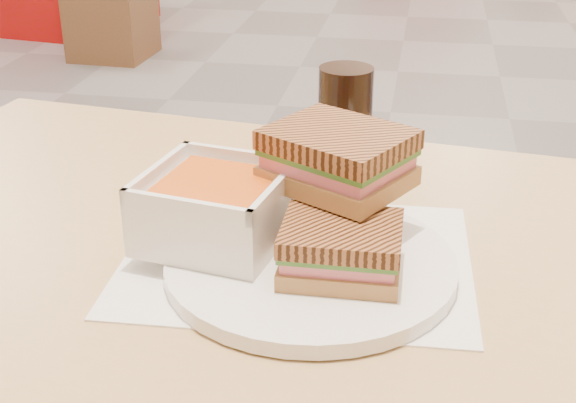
% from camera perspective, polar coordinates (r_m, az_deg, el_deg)
% --- Properties ---
extents(main_table, '(1.28, 0.85, 0.75)m').
position_cam_1_polar(main_table, '(0.83, 3.51, -11.39)').
color(main_table, tan).
rests_on(main_table, ground).
extents(tray_liner, '(0.35, 0.28, 0.00)m').
position_cam_1_polar(tray_liner, '(0.78, 0.67, -4.10)').
color(tray_liner, white).
rests_on(tray_liner, main_table).
extents(plate, '(0.28, 0.28, 0.01)m').
position_cam_1_polar(plate, '(0.75, 1.62, -4.59)').
color(plate, white).
rests_on(plate, tray_liner).
extents(soup_bowl, '(0.15, 0.15, 0.07)m').
position_cam_1_polar(soup_bowl, '(0.77, -5.17, -0.59)').
color(soup_bowl, white).
rests_on(soup_bowl, plate).
extents(panini_lower, '(0.11, 0.09, 0.05)m').
position_cam_1_polar(panini_lower, '(0.71, 3.85, -3.42)').
color(panini_lower, '#A7793F').
rests_on(panini_lower, plate).
extents(panini_upper, '(0.16, 0.15, 0.06)m').
position_cam_1_polar(panini_upper, '(0.76, 3.62, 3.16)').
color(panini_upper, '#A7793F').
rests_on(panini_upper, panini_lower).
extents(cola_glass, '(0.06, 0.06, 0.14)m').
position_cam_1_polar(cola_glass, '(0.93, 4.11, 5.60)').
color(cola_glass, black).
rests_on(cola_glass, main_table).
extents(bg_chair_0r, '(0.40, 0.40, 0.43)m').
position_cam_1_polar(bg_chair_0r, '(4.35, -12.60, 12.90)').
color(bg_chair_0r, brown).
rests_on(bg_chair_0r, ground).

